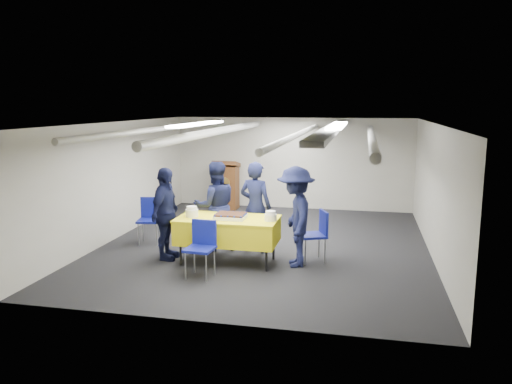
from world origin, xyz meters
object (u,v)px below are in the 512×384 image
Objects in this scene: podium at (227,185)px; chair_near at (202,242)px; serving_table at (228,230)px; sailor_c at (165,214)px; chair_left at (150,215)px; sailor_b at (215,206)px; chair_right at (317,230)px; sailor_a at (255,207)px; sailor_d at (296,217)px; sheet_cake at (231,216)px.

podium is 5.02m from chair_near.
serving_table is 1.12m from sailor_c.
podium is 1.44× the size of chair_left.
chair_left is 0.53× the size of sailor_b.
chair_right is at bearing -79.34° from sailor_c.
sailor_b is 0.99m from sailor_c.
sailor_a is 0.99× the size of sailor_d.
chair_near is at bearing -126.89° from sailor_c.
chair_right is at bearing 177.63° from sailor_a.
chair_left is at bearing 134.67° from chair_near.
sailor_a is (-1.15, 0.32, 0.29)m from chair_right.
sailor_b reaches higher than serving_table.
sailor_a reaches higher than sailor_c.
sailor_b is 1.02× the size of sailor_c.
podium is at bearing -53.25° from sailor_a.
chair_right is at bearing 15.29° from serving_table.
sailor_d reaches higher than serving_table.
chair_right is (1.68, 1.12, 0.00)m from chair_near.
sailor_d is (1.07, 0.12, 0.01)m from sheet_cake.
podium is (-1.25, 4.25, -0.20)m from sheet_cake.
sailor_c is at bearing 142.27° from chair_near.
sailor_a reaches higher than chair_near.
serving_table is 0.83m from sailor_a.
chair_left is 0.53× the size of sailor_a.
sheet_cake is at bearing 84.82° from sailor_a.
sheet_cake is 0.87m from sailor_b.
sailor_a is 1.60m from sailor_c.
sheet_cake is 0.80m from sailor_a.
chair_left is at bearing -118.55° from sailor_d.
sailor_b is (-0.74, -0.04, -0.01)m from sailor_a.
chair_near is 0.55× the size of sailor_c.
sailor_b is (1.37, -0.19, 0.28)m from chair_left.
serving_table is 1.94× the size of chair_right.
chair_left reaches higher than serving_table.
sailor_a is at bearing 71.42° from sheet_cake.
sailor_c is (-0.87, 0.67, 0.26)m from chair_near.
sailor_d is at bearing -136.33° from chair_right.
sailor_a is at bearing 66.29° from serving_table.
serving_table is 1.02× the size of sailor_d.
chair_right is 0.53× the size of sailor_b.
chair_right is 0.53× the size of sailor_a.
sailor_d reaches higher than podium.
sailor_b is (-0.20, 1.40, 0.28)m from chair_near.
chair_near and chair_right have the same top height.
chair_near is (0.97, -4.93, -0.08)m from podium.
sailor_b reaches higher than chair_left.
sailor_a is 1.04m from sailor_d.
sailor_b reaches higher than chair_right.
chair_right is 3.29m from chair_left.
chair_left is 2.13m from sailor_a.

